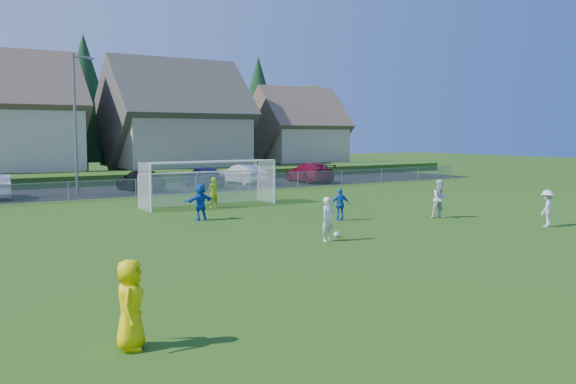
% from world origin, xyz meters
% --- Properties ---
extents(ground, '(160.00, 160.00, 0.00)m').
position_xyz_m(ground, '(0.00, 0.00, 0.00)').
color(ground, '#193D0C').
rests_on(ground, ground).
extents(asphalt_lot, '(60.00, 60.00, 0.00)m').
position_xyz_m(asphalt_lot, '(0.00, 27.50, 0.01)').
color(asphalt_lot, black).
rests_on(asphalt_lot, ground).
extents(grass_embankment, '(70.00, 6.00, 0.80)m').
position_xyz_m(grass_embankment, '(0.00, 35.00, 0.40)').
color(grass_embankment, '#1E420F').
rests_on(grass_embankment, ground).
extents(soccer_ball, '(0.22, 0.22, 0.22)m').
position_xyz_m(soccer_ball, '(-0.38, 4.02, 0.11)').
color(soccer_ball, white).
rests_on(soccer_ball, ground).
extents(referee, '(0.86, 0.97, 1.68)m').
position_xyz_m(referee, '(-10.98, -3.53, 0.84)').
color(referee, yellow).
rests_on(referee, ground).
extents(player_white_a, '(0.67, 0.52, 1.63)m').
position_xyz_m(player_white_a, '(-1.15, 3.55, 0.81)').
color(player_white_a, silver).
rests_on(player_white_a, ground).
extents(player_white_b, '(1.04, 0.91, 1.80)m').
position_xyz_m(player_white_b, '(6.94, 5.58, 0.90)').
color(player_white_b, silver).
rests_on(player_white_b, ground).
extents(player_white_c, '(1.14, 0.85, 1.57)m').
position_xyz_m(player_white_c, '(8.83, 1.31, 0.78)').
color(player_white_c, silver).
rests_on(player_white_c, ground).
extents(player_blue_a, '(0.93, 0.63, 1.46)m').
position_xyz_m(player_blue_a, '(2.56, 7.55, 0.73)').
color(player_blue_a, blue).
rests_on(player_blue_a, ground).
extents(player_blue_b, '(1.63, 0.82, 1.68)m').
position_xyz_m(player_blue_b, '(-2.74, 11.13, 0.84)').
color(player_blue_b, blue).
rests_on(player_blue_b, ground).
extents(goalkeeper, '(0.68, 0.53, 1.64)m').
position_xyz_m(goalkeeper, '(-0.18, 15.02, 0.82)').
color(goalkeeper, '#AECA17').
rests_on(goalkeeper, ground).
extents(car_d, '(2.30, 5.06, 1.44)m').
position_xyz_m(car_d, '(-0.10, 26.52, 0.72)').
color(car_d, black).
rests_on(car_d, ground).
extents(car_e, '(2.22, 4.77, 1.58)m').
position_xyz_m(car_e, '(4.78, 26.69, 0.79)').
color(car_e, '#161446').
rests_on(car_e, ground).
extents(car_f, '(2.05, 4.73, 1.51)m').
position_xyz_m(car_f, '(8.58, 27.68, 0.76)').
color(car_f, silver).
rests_on(car_f, ground).
extents(car_g, '(2.87, 5.68, 1.58)m').
position_xyz_m(car_g, '(13.99, 26.28, 0.79)').
color(car_g, maroon).
rests_on(car_g, ground).
extents(soccer_goal, '(7.42, 1.90, 2.50)m').
position_xyz_m(soccer_goal, '(0.00, 16.05, 1.63)').
color(soccer_goal, white).
rests_on(soccer_goal, ground).
extents(chainlink_fence, '(52.06, 0.06, 1.20)m').
position_xyz_m(chainlink_fence, '(0.00, 22.00, 0.63)').
color(chainlink_fence, gray).
rests_on(chainlink_fence, ground).
extents(streetlight, '(1.38, 0.18, 9.00)m').
position_xyz_m(streetlight, '(-4.45, 26.00, 4.84)').
color(streetlight, slate).
rests_on(streetlight, ground).
extents(houses_row, '(53.90, 11.45, 13.27)m').
position_xyz_m(houses_row, '(1.97, 42.46, 7.33)').
color(houses_row, tan).
rests_on(houses_row, ground).
extents(tree_row, '(65.98, 12.36, 13.80)m').
position_xyz_m(tree_row, '(1.04, 48.74, 6.91)').
color(tree_row, '#382616').
rests_on(tree_row, ground).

